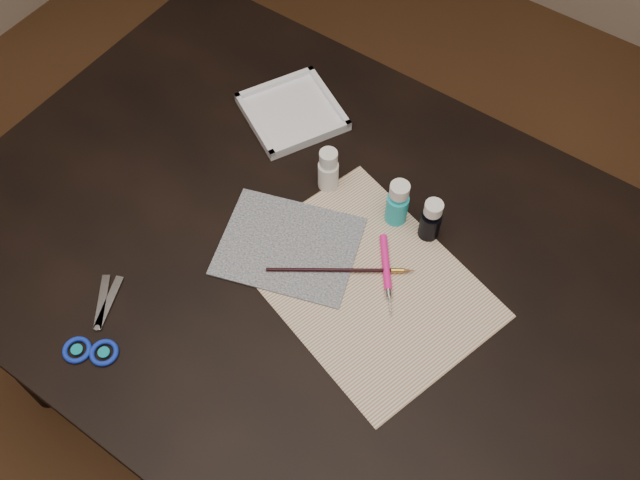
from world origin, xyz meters
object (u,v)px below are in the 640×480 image
Objects in this scene: paint_bottle_navy at (431,220)px; paint_bottle_cyan at (398,203)px; canvas at (289,246)px; scissors at (96,319)px; paper at (367,283)px; palette_tray at (292,112)px; paint_bottle_white at (328,169)px.

paint_bottle_cyan is at bearing -175.78° from paint_bottle_navy.
canvas is 1.29× the size of scissors.
paper is 2.31× the size of palette_tray.
canvas reaches higher than paper.
canvas is (-0.15, -0.02, 0.00)m from paper.
scissors is (-0.35, -0.45, -0.04)m from paint_bottle_navy.
palette_tray is at bearing -35.69° from scissors.
palette_tray is (-0.15, 0.10, -0.03)m from paint_bottle_white.
scissors reaches higher than paper.
paint_bottle_cyan is 0.31m from palette_tray.
paint_bottle_cyan reaches higher than paint_bottle_navy.
scissors is 1.05× the size of palette_tray.
palette_tray is at bearing 166.44° from paint_bottle_navy.
paint_bottle_navy is at bearing -73.92° from scissors.
paint_bottle_white is 0.18m from palette_tray.
canvas is at bearing -54.89° from palette_tray.
paint_bottle_white is at bearing 142.40° from paper.
paint_bottle_navy is at bearing -13.56° from palette_tray.
paint_bottle_navy is 0.49× the size of scissors.
paint_bottle_white is 0.51× the size of scissors.
paint_bottle_navy is (0.03, 0.14, 0.04)m from paper.
paper is 2.20× the size of scissors.
paper is 4.15× the size of paint_bottle_cyan.
paper is 0.40m from palette_tray.
paint_bottle_navy reaches higher than palette_tray.
scissors is (-0.15, -0.44, -0.04)m from paint_bottle_white.
paper is 1.70× the size of canvas.
paint_bottle_cyan reaches higher than palette_tray.
paint_bottle_navy is at bearing 77.26° from paper.
palette_tray is at bearing 144.62° from paper.
palette_tray is at bearing 147.23° from paint_bottle_white.
palette_tray is (-0.17, 0.25, 0.01)m from canvas.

